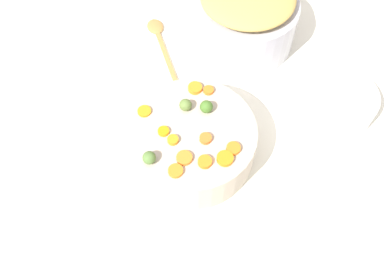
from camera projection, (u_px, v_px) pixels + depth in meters
The scene contains 19 objects.
tabletop at pixel (195, 149), 1.11m from camera, with size 2.40×2.40×0.02m, color white.
serving_bowl_carrots at pixel (192, 142), 1.05m from camera, with size 0.30×0.30×0.10m, color #B9AB99.
metal_pot at pixel (245, 23), 1.23m from camera, with size 0.28×0.28×0.14m, color #B1B1BF.
carrot_slice_0 at pixel (205, 139), 0.99m from camera, with size 0.03×0.03×0.01m, color orange.
carrot_slice_1 at pixel (176, 171), 0.95m from camera, with size 0.03×0.03×0.01m, color orange.
carrot_slice_2 at pixel (209, 90), 1.06m from camera, with size 0.03×0.03×0.01m, color orange.
carrot_slice_3 at pixel (205, 162), 0.96m from camera, with size 0.03×0.03×0.01m, color orange.
carrot_slice_4 at pixel (225, 158), 0.96m from camera, with size 0.04×0.04×0.01m, color orange.
carrot_slice_5 at pixel (233, 148), 0.97m from camera, with size 0.03×0.03×0.01m, color orange.
carrot_slice_6 at pixel (195, 88), 1.06m from camera, with size 0.03×0.03×0.01m, color orange.
carrot_slice_7 at pixel (184, 158), 0.96m from camera, with size 0.03×0.03×0.01m, color orange.
carrot_slice_8 at pixel (164, 131), 1.00m from camera, with size 0.03×0.03×0.01m, color orange.
carrot_slice_9 at pixel (144, 111), 1.03m from camera, with size 0.03×0.03×0.01m, color orange.
carrot_slice_10 at pixel (173, 140), 0.99m from camera, with size 0.02×0.02×0.01m, color orange.
brussels_sprout_0 at pixel (149, 158), 0.95m from camera, with size 0.03×0.03×0.03m, color #517436.
brussels_sprout_1 at pixel (186, 105), 1.02m from camera, with size 0.03×0.03×0.03m, color #5D7838.
brussels_sprout_2 at pixel (206, 107), 1.02m from camera, with size 0.03×0.03×0.03m, color #446F27.
wooden_spoon at pixel (160, 41), 1.28m from camera, with size 0.29×0.08×0.01m.
casserole_dish at pixel (337, 104), 1.12m from camera, with size 0.19×0.19×0.08m, color white.
Camera 1 is at (-0.48, 0.27, 0.97)m, focal length 42.06 mm.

